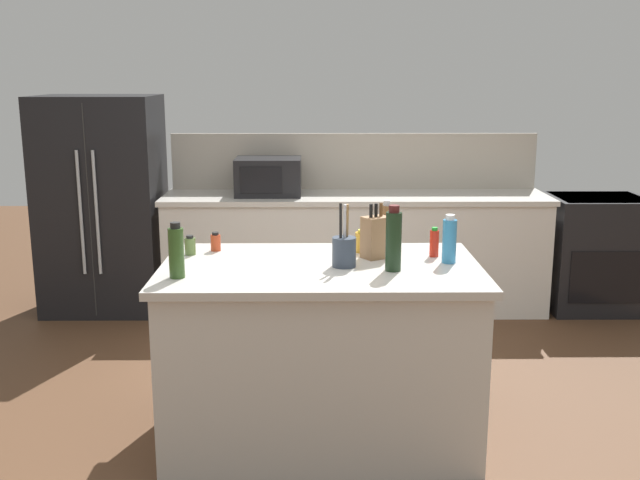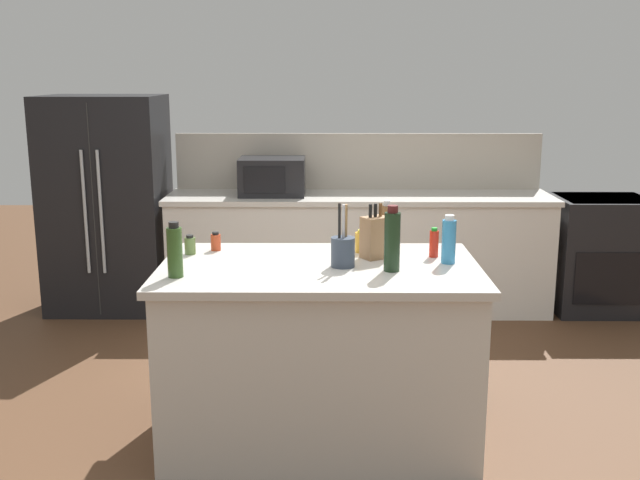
# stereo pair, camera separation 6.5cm
# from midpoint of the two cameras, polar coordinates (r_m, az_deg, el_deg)

# --- Properties ---
(ground_plane) EXTENTS (14.00, 14.00, 0.00)m
(ground_plane) POSITION_cam_midpoint_polar(r_m,az_deg,el_deg) (4.13, -0.42, -14.63)
(ground_plane) COLOR brown
(back_counter_run) EXTENTS (3.05, 0.66, 0.94)m
(back_counter_run) POSITION_cam_midpoint_polar(r_m,az_deg,el_deg) (6.05, 2.39, -0.92)
(back_counter_run) COLOR beige
(back_counter_run) RESTS_ON ground_plane
(wall_backsplash) EXTENTS (3.01, 0.03, 0.46)m
(wall_backsplash) POSITION_cam_midpoint_polar(r_m,az_deg,el_deg) (6.23, 2.31, 6.02)
(wall_backsplash) COLOR #B2A899
(wall_backsplash) RESTS_ON back_counter_run
(kitchen_island) EXTENTS (1.62, 0.98, 0.94)m
(kitchen_island) POSITION_cam_midpoint_polar(r_m,az_deg,el_deg) (3.94, -0.43, -8.51)
(kitchen_island) COLOR beige
(kitchen_island) RESTS_ON ground_plane
(refrigerator) EXTENTS (0.92, 0.75, 1.72)m
(refrigerator) POSITION_cam_midpoint_polar(r_m,az_deg,el_deg) (6.25, -16.52, 2.63)
(refrigerator) COLOR black
(refrigerator) RESTS_ON ground_plane
(range_oven) EXTENTS (0.76, 0.65, 0.92)m
(range_oven) POSITION_cam_midpoint_polar(r_m,az_deg,el_deg) (6.44, 19.96, -0.88)
(range_oven) COLOR black
(range_oven) RESTS_ON ground_plane
(microwave) EXTENTS (0.51, 0.39, 0.29)m
(microwave) POSITION_cam_midpoint_polar(r_m,az_deg,el_deg) (5.93, -4.27, 4.84)
(microwave) COLOR black
(microwave) RESTS_ON back_counter_run
(knife_block) EXTENTS (0.16, 0.15, 0.29)m
(knife_block) POSITION_cam_midpoint_polar(r_m,az_deg,el_deg) (3.91, 3.79, 0.25)
(knife_block) COLOR #936B47
(knife_block) RESTS_ON kitchen_island
(utensil_crock) EXTENTS (0.12, 0.12, 0.32)m
(utensil_crock) POSITION_cam_midpoint_polar(r_m,az_deg,el_deg) (3.74, 1.35, -0.81)
(utensil_crock) COLOR #333D4C
(utensil_crock) RESTS_ON kitchen_island
(spice_jar_paprika) EXTENTS (0.05, 0.05, 0.10)m
(spice_jar_paprika) POSITION_cam_midpoint_polar(r_m,az_deg,el_deg) (4.12, -8.40, -0.17)
(spice_jar_paprika) COLOR #B73D1E
(spice_jar_paprika) RESTS_ON kitchen_island
(hot_sauce_bottle) EXTENTS (0.05, 0.05, 0.16)m
(hot_sauce_bottle) POSITION_cam_midpoint_polar(r_m,az_deg,el_deg) (3.99, 8.24, -0.21)
(hot_sauce_bottle) COLOR red
(hot_sauce_bottle) RESTS_ON kitchen_island
(honey_jar) EXTENTS (0.08, 0.08, 0.12)m
(honey_jar) POSITION_cam_midpoint_polar(r_m,az_deg,el_deg) (4.05, 2.82, -0.12)
(honey_jar) COLOR gold
(honey_jar) RESTS_ON kitchen_island
(spice_jar_oregano) EXTENTS (0.06, 0.06, 0.10)m
(spice_jar_oregano) POSITION_cam_midpoint_polar(r_m,az_deg,el_deg) (4.06, -10.32, -0.43)
(spice_jar_oregano) COLOR #567038
(spice_jar_oregano) RESTS_ON kitchen_island
(pepper_grinder) EXTENTS (0.05, 0.05, 0.27)m
(pepper_grinder) POSITION_cam_midpoint_polar(r_m,az_deg,el_deg) (4.13, 4.63, 1.08)
(pepper_grinder) COLOR brown
(pepper_grinder) RESTS_ON kitchen_island
(wine_bottle) EXTENTS (0.08, 0.08, 0.33)m
(wine_bottle) POSITION_cam_midpoint_polar(r_m,az_deg,el_deg) (3.66, 5.12, -0.01)
(wine_bottle) COLOR black
(wine_bottle) RESTS_ON kitchen_island
(dish_soap_bottle) EXTENTS (0.07, 0.07, 0.25)m
(dish_soap_bottle) POSITION_cam_midpoint_polar(r_m,az_deg,el_deg) (3.86, 9.36, -0.01)
(dish_soap_bottle) COLOR #3384BC
(dish_soap_bottle) RESTS_ON kitchen_island
(olive_oil_bottle) EXTENTS (0.07, 0.07, 0.27)m
(olive_oil_bottle) POSITION_cam_midpoint_polar(r_m,az_deg,el_deg) (3.60, -11.40, -0.89)
(olive_oil_bottle) COLOR #2D4C1E
(olive_oil_bottle) RESTS_ON kitchen_island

